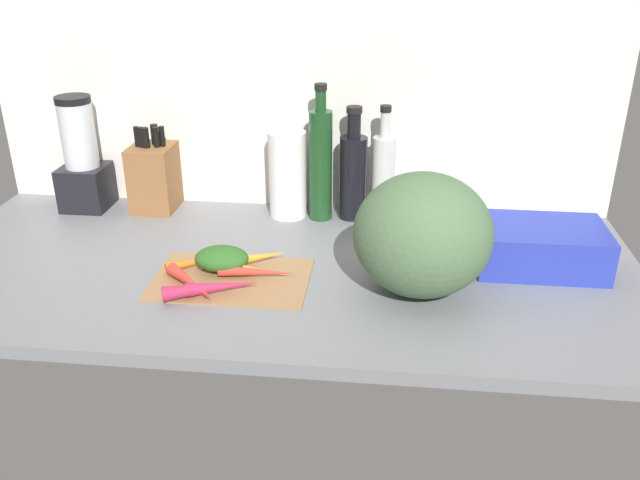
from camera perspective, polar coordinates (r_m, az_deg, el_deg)
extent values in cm
cube|color=slate|center=(158.23, -3.62, -2.47)|extent=(170.00, 80.00, 3.00)
cube|color=silver|center=(183.27, -1.84, 11.93)|extent=(170.00, 3.00, 60.00)
cube|color=#997047|center=(150.96, -7.60, -3.27)|extent=(34.92, 23.47, 0.80)
cone|color=#B2264C|center=(143.40, -10.01, -4.12)|extent=(16.95, 9.78, 3.32)
cone|color=#B2264C|center=(143.83, -8.31, -3.95)|extent=(16.03, 8.06, 3.05)
cone|color=red|center=(149.16, -5.39, -2.76)|extent=(17.57, 2.91, 2.69)
cone|color=orange|center=(152.07, -7.67, -2.18)|extent=(14.21, 5.30, 3.31)
cone|color=#B2264C|center=(146.84, -10.99, -3.71)|extent=(13.68, 14.09, 2.22)
cone|color=red|center=(146.58, -11.00, -3.63)|extent=(14.37, 13.98, 2.86)
cone|color=orange|center=(154.94, -5.70, -1.54)|extent=(15.93, 10.41, 3.26)
cone|color=orange|center=(156.32, -10.30, -1.80)|extent=(14.51, 10.35, 2.26)
ellipsoid|color=#2D6023|center=(153.36, -8.43, -1.58)|extent=(12.42, 9.55, 5.25)
ellipsoid|color=#4C6B47|center=(141.48, 8.78, 0.45)|extent=(29.43, 28.83, 26.49)
cube|color=brown|center=(191.24, -14.01, 5.22)|extent=(11.52, 13.46, 18.19)
cylinder|color=black|center=(188.20, -15.43, 8.55)|extent=(1.48, 1.48, 5.50)
cylinder|color=black|center=(187.24, -15.10, 8.50)|extent=(1.55, 1.55, 5.50)
cylinder|color=black|center=(186.55, -14.74, 8.48)|extent=(1.95, 1.95, 5.50)
cylinder|color=black|center=(189.16, -14.00, 8.79)|extent=(2.01, 2.01, 5.50)
cylinder|color=black|center=(186.32, -13.87, 8.56)|extent=(1.61, 1.61, 5.50)
cylinder|color=black|center=(186.72, -13.39, 8.64)|extent=(1.48, 1.48, 5.50)
cube|color=black|center=(198.43, -19.41, 4.31)|extent=(12.36, 12.36, 12.12)
cylinder|color=silver|center=(194.05, -20.04, 8.43)|extent=(9.27, 9.27, 17.74)
cylinder|color=black|center=(191.76, -20.47, 11.22)|extent=(9.45, 9.45, 1.80)
cylinder|color=white|center=(180.06, -2.80, 5.64)|extent=(10.14, 10.14, 23.58)
cylinder|color=#19421E|center=(177.07, 0.06, 6.35)|extent=(6.15, 6.15, 29.53)
cylinder|color=#19421E|center=(172.31, 0.06, 11.86)|extent=(2.84, 2.84, 5.40)
cylinder|color=black|center=(171.56, 0.06, 13.00)|extent=(3.27, 3.27, 1.60)
cylinder|color=black|center=(178.98, 2.84, 5.32)|extent=(7.34, 7.34, 22.47)
cylinder|color=black|center=(174.67, 2.94, 9.81)|extent=(3.61, 3.61, 6.49)
cylinder|color=black|center=(173.66, 2.97, 11.09)|extent=(4.16, 4.16, 1.60)
cylinder|color=silver|center=(177.88, 5.41, 5.19)|extent=(6.09, 6.09, 22.91)
cylinder|color=silver|center=(173.47, 5.61, 9.81)|extent=(2.53, 2.53, 6.76)
cylinder|color=black|center=(172.44, 5.67, 11.15)|extent=(2.91, 2.91, 1.60)
cube|color=#2838AD|center=(161.90, 18.33, -0.53)|extent=(29.00, 19.38, 10.08)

